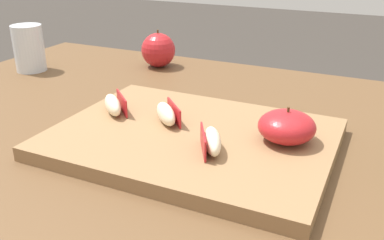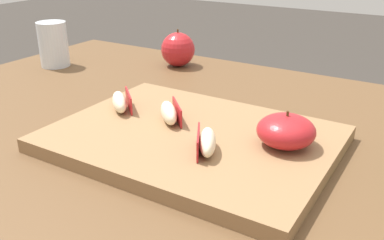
# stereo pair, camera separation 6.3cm
# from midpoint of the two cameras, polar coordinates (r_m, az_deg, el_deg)

# --- Properties ---
(dining_table) EXTENTS (1.14, 0.86, 0.73)m
(dining_table) POSITION_cam_midpoint_polar(r_m,az_deg,el_deg) (0.74, -0.32, -9.11)
(dining_table) COLOR brown
(dining_table) RESTS_ON ground_plane
(cutting_board) EXTENTS (0.40, 0.30, 0.02)m
(cutting_board) POSITION_cam_midpoint_polar(r_m,az_deg,el_deg) (0.64, 2.81, -2.59)
(cutting_board) COLOR olive
(cutting_board) RESTS_ON dining_table
(apple_half_skin_up) EXTENTS (0.08, 0.08, 0.05)m
(apple_half_skin_up) POSITION_cam_midpoint_polar(r_m,az_deg,el_deg) (0.61, 15.28, -1.46)
(apple_half_skin_up) COLOR #B21E23
(apple_half_skin_up) RESTS_ON cutting_board
(apple_wedge_middle) EXTENTS (0.06, 0.07, 0.03)m
(apple_wedge_middle) POSITION_cam_midpoint_polar(r_m,az_deg,el_deg) (0.66, -0.32, 0.92)
(apple_wedge_middle) COLOR beige
(apple_wedge_middle) RESTS_ON cutting_board
(apple_wedge_right) EXTENTS (0.05, 0.07, 0.03)m
(apple_wedge_right) POSITION_cam_midpoint_polar(r_m,az_deg,el_deg) (0.57, 5.09, -2.99)
(apple_wedge_right) COLOR beige
(apple_wedge_right) RESTS_ON cutting_board
(apple_wedge_left) EXTENTS (0.07, 0.06, 0.03)m
(apple_wedge_left) POSITION_cam_midpoint_polar(r_m,az_deg,el_deg) (0.71, -7.05, 2.35)
(apple_wedge_left) COLOR beige
(apple_wedge_left) RESTS_ON cutting_board
(whole_apple_crimson) EXTENTS (0.08, 0.08, 0.09)m
(whole_apple_crimson) POSITION_cam_midpoint_polar(r_m,az_deg,el_deg) (1.03, -0.12, 9.32)
(whole_apple_crimson) COLOR #B21E23
(whole_apple_crimson) RESTS_ON dining_table
(drinking_glass_water) EXTENTS (0.07, 0.07, 0.10)m
(drinking_glass_water) POSITION_cam_midpoint_polar(r_m,az_deg,el_deg) (1.07, -16.33, 9.59)
(drinking_glass_water) COLOR silver
(drinking_glass_water) RESTS_ON dining_table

